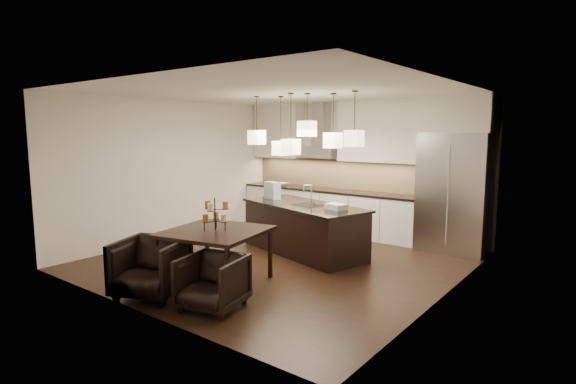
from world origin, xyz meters
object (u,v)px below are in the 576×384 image
Objects in this scene: island_body at (304,229)px; armchair_left at (151,267)px; refrigerator at (454,193)px; dining_table at (216,257)px; armchair_right at (213,282)px.

island_body is 3.01m from armchair_left.
armchair_left is at bearing -81.05° from island_body.
island_body is (-2.09, -1.73, -0.65)m from refrigerator.
armchair_left is (-2.44, -4.72, -0.69)m from refrigerator.
dining_table is (-0.03, -2.12, -0.03)m from island_body.
island_body is 3.27× the size of armchair_right.
refrigerator is 2.93× the size of armchair_right.
refrigerator reaches higher than dining_table.
armchair_right is at bearing -61.87° from island_body.
armchair_right is at bearing -57.79° from dining_table.
refrigerator is 2.52× the size of armchair_left.
dining_table is 1.78× the size of armchair_right.
refrigerator is 5.36m from armchair_left.
dining_table is at bearing 46.37° from armchair_left.
dining_table is 0.93m from armchair_right.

